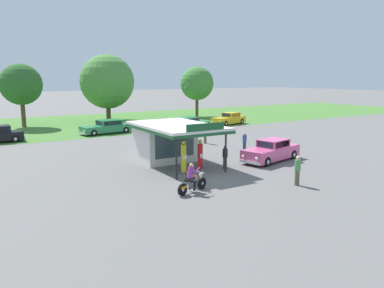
# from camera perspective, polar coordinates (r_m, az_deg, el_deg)

# --- Properties ---
(ground_plane) EXTENTS (300.00, 300.00, 0.00)m
(ground_plane) POSITION_cam_1_polar(r_m,az_deg,el_deg) (22.61, 2.21, -5.05)
(ground_plane) COLOR slate
(grass_verge_strip) EXTENTS (120.00, 24.00, 0.01)m
(grass_verge_strip) POSITION_cam_1_polar(r_m,az_deg,el_deg) (50.00, -17.18, 2.91)
(grass_verge_strip) COLOR #477A33
(grass_verge_strip) RESTS_ON ground
(service_station_kiosk) EXTENTS (4.44, 7.10, 3.27)m
(service_station_kiosk) POSITION_cam_1_polar(r_m,az_deg,el_deg) (26.25, -3.72, 0.83)
(service_station_kiosk) COLOR silver
(service_station_kiosk) RESTS_ON ground
(gas_pump_nearside) EXTENTS (0.44, 0.44, 2.10)m
(gas_pump_nearside) POSITION_cam_1_polar(r_m,az_deg,el_deg) (23.27, -1.28, -2.15)
(gas_pump_nearside) COLOR slate
(gas_pump_nearside) RESTS_ON ground
(gas_pump_offside) EXTENTS (0.44, 0.44, 2.02)m
(gas_pump_offside) POSITION_cam_1_polar(r_m,az_deg,el_deg) (23.91, 1.26, -1.92)
(gas_pump_offside) COLOR slate
(gas_pump_offside) RESTS_ON ground
(motorcycle_with_rider) EXTENTS (2.11, 0.89, 1.58)m
(motorcycle_with_rider) POSITION_cam_1_polar(r_m,az_deg,el_deg) (19.46, -0.01, -5.57)
(motorcycle_with_rider) COLOR black
(motorcycle_with_rider) RESTS_ON ground
(featured_classic_sedan) EXTENTS (5.38, 2.84, 1.55)m
(featured_classic_sedan) POSITION_cam_1_polar(r_m,az_deg,el_deg) (27.34, 12.03, -1.06)
(featured_classic_sedan) COLOR #E55993
(featured_classic_sedan) RESTS_ON ground
(parked_car_second_row_spare) EXTENTS (5.76, 2.61, 1.44)m
(parked_car_second_row_spare) POSITION_cam_1_polar(r_m,az_deg,el_deg) (40.91, -12.87, 2.52)
(parked_car_second_row_spare) COLOR #2D844C
(parked_car_second_row_spare) RESTS_ON ground
(parked_car_back_row_far_right) EXTENTS (5.66, 3.26, 1.57)m
(parked_car_back_row_far_right) POSITION_cam_1_polar(r_m,az_deg,el_deg) (41.57, -0.46, 2.97)
(parked_car_back_row_far_right) COLOR #2D844C
(parked_car_back_row_far_right) RESTS_ON ground
(parked_car_back_row_centre) EXTENTS (5.43, 3.05, 1.50)m
(parked_car_back_row_centre) POSITION_cam_1_polar(r_m,az_deg,el_deg) (47.84, 5.70, 3.82)
(parked_car_back_row_centre) COLOR gold
(parked_car_back_row_centre) RESTS_ON ground
(bystander_chatting_near_pumps) EXTENTS (0.34, 0.34, 1.66)m
(bystander_chatting_near_pumps) POSITION_cam_1_polar(r_m,az_deg,el_deg) (21.49, 15.81, -3.83)
(bystander_chatting_near_pumps) COLOR brown
(bystander_chatting_near_pumps) RESTS_ON ground
(bystander_admiring_sedan) EXTENTS (0.34, 0.34, 1.55)m
(bystander_admiring_sedan) POSITION_cam_1_polar(r_m,az_deg,el_deg) (24.47, 5.08, -1.95)
(bystander_admiring_sedan) COLOR brown
(bystander_admiring_sedan) RESTS_ON ground
(bystander_strolling_foreground) EXTENTS (0.37, 0.37, 1.68)m
(bystander_strolling_foreground) POSITION_cam_1_polar(r_m,az_deg,el_deg) (33.84, 2.03, 1.62)
(bystander_strolling_foreground) COLOR brown
(bystander_strolling_foreground) RESTS_ON ground
(bystander_standing_back_lot) EXTENTS (0.34, 0.34, 1.54)m
(bystander_standing_back_lot) POSITION_cam_1_polar(r_m,az_deg,el_deg) (30.54, 8.03, 0.40)
(bystander_standing_back_lot) COLOR #2D3351
(bystander_standing_back_lot) RESTS_ON ground
(tree_oak_right) EXTENTS (7.38, 7.38, 9.02)m
(tree_oak_right) POSITION_cam_1_polar(r_m,az_deg,el_deg) (53.03, -12.82, 9.26)
(tree_oak_right) COLOR brown
(tree_oak_right) RESTS_ON ground
(tree_oak_distant_spare) EXTENTS (5.02, 5.02, 7.51)m
(tree_oak_distant_spare) POSITION_cam_1_polar(r_m,az_deg,el_deg) (56.71, 0.68, 9.10)
(tree_oak_distant_spare) COLOR brown
(tree_oak_distant_spare) RESTS_ON ground
(tree_oak_far_left) EXTENTS (4.89, 5.08, 7.54)m
(tree_oak_far_left) POSITION_cam_1_polar(r_m,az_deg,el_deg) (49.36, -24.79, 8.09)
(tree_oak_far_left) COLOR brown
(tree_oak_far_left) RESTS_ON ground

